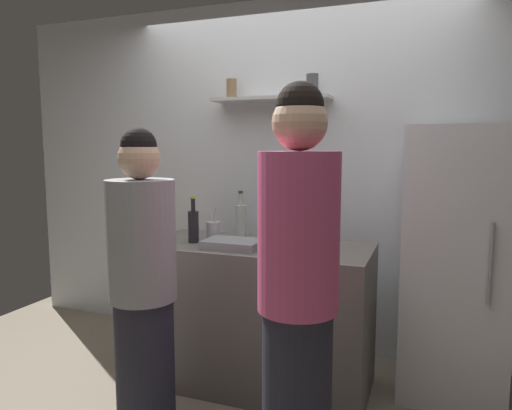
{
  "coord_description": "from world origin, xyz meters",
  "views": [
    {
      "loc": [
        0.96,
        -2.19,
        1.52
      ],
      "look_at": [
        -0.05,
        0.52,
        1.16
      ],
      "focal_mm": 32.94,
      "sensor_mm": 36.0,
      "label": 1
    }
  ],
  "objects_px": {
    "refrigerator": "(454,262)",
    "utensil_holder": "(214,231)",
    "wine_bottle_dark_glass": "(193,225)",
    "wine_bottle_pale_glass": "(241,220)",
    "wine_bottle_green_glass": "(314,230)",
    "water_bottle_plastic": "(150,226)",
    "person_pink_top": "(298,298)",
    "wine_bottle_amber_glass": "(274,230)",
    "baking_pan": "(233,244)",
    "person_grey_hoodie": "(143,292)"
  },
  "relations": [
    {
      "from": "wine_bottle_dark_glass",
      "to": "wine_bottle_green_glass",
      "type": "bearing_deg",
      "value": 6.63
    },
    {
      "from": "utensil_holder",
      "to": "refrigerator",
      "type": "bearing_deg",
      "value": 11.79
    },
    {
      "from": "wine_bottle_dark_glass",
      "to": "person_pink_top",
      "type": "xyz_separation_m",
      "value": [
        0.91,
        -0.78,
        -0.13
      ]
    },
    {
      "from": "person_grey_hoodie",
      "to": "person_pink_top",
      "type": "relative_size",
      "value": 0.91
    },
    {
      "from": "wine_bottle_green_glass",
      "to": "wine_bottle_pale_glass",
      "type": "relative_size",
      "value": 0.96
    },
    {
      "from": "baking_pan",
      "to": "water_bottle_plastic",
      "type": "xyz_separation_m",
      "value": [
        -0.55,
        -0.06,
        0.09
      ]
    },
    {
      "from": "wine_bottle_amber_glass",
      "to": "wine_bottle_green_glass",
      "type": "bearing_deg",
      "value": 28.18
    },
    {
      "from": "refrigerator",
      "to": "utensil_holder",
      "type": "xyz_separation_m",
      "value": [
        -1.47,
        -0.31,
        0.16
      ]
    },
    {
      "from": "baking_pan",
      "to": "person_pink_top",
      "type": "bearing_deg",
      "value": -49.72
    },
    {
      "from": "baking_pan",
      "to": "water_bottle_plastic",
      "type": "distance_m",
      "value": 0.55
    },
    {
      "from": "utensil_holder",
      "to": "wine_bottle_dark_glass",
      "type": "xyz_separation_m",
      "value": [
        -0.09,
        -0.1,
        0.05
      ]
    },
    {
      "from": "utensil_holder",
      "to": "person_pink_top",
      "type": "distance_m",
      "value": 1.2
    },
    {
      "from": "refrigerator",
      "to": "utensil_holder",
      "type": "height_order",
      "value": "refrigerator"
    },
    {
      "from": "refrigerator",
      "to": "person_pink_top",
      "type": "xyz_separation_m",
      "value": [
        -0.66,
        -1.19,
        0.07
      ]
    },
    {
      "from": "refrigerator",
      "to": "utensil_holder",
      "type": "relative_size",
      "value": 7.32
    },
    {
      "from": "wine_bottle_amber_glass",
      "to": "wine_bottle_dark_glass",
      "type": "bearing_deg",
      "value": 177.26
    },
    {
      "from": "refrigerator",
      "to": "wine_bottle_pale_glass",
      "type": "height_order",
      "value": "refrigerator"
    },
    {
      "from": "wine_bottle_pale_glass",
      "to": "person_pink_top",
      "type": "bearing_deg",
      "value": -56.44
    },
    {
      "from": "utensil_holder",
      "to": "wine_bottle_dark_glass",
      "type": "bearing_deg",
      "value": -132.04
    },
    {
      "from": "wine_bottle_pale_glass",
      "to": "refrigerator",
      "type": "bearing_deg",
      "value": 6.76
    },
    {
      "from": "wine_bottle_amber_glass",
      "to": "person_grey_hoodie",
      "type": "xyz_separation_m",
      "value": [
        -0.48,
        -0.66,
        -0.24
      ]
    },
    {
      "from": "wine_bottle_pale_glass",
      "to": "person_pink_top",
      "type": "xyz_separation_m",
      "value": [
        0.68,
        -1.03,
        -0.14
      ]
    },
    {
      "from": "refrigerator",
      "to": "baking_pan",
      "type": "bearing_deg",
      "value": -159.46
    },
    {
      "from": "utensil_holder",
      "to": "wine_bottle_dark_glass",
      "type": "height_order",
      "value": "wine_bottle_dark_glass"
    },
    {
      "from": "wine_bottle_pale_glass",
      "to": "water_bottle_plastic",
      "type": "distance_m",
      "value": 0.6
    },
    {
      "from": "utensil_holder",
      "to": "person_pink_top",
      "type": "xyz_separation_m",
      "value": [
        0.81,
        -0.88,
        -0.09
      ]
    },
    {
      "from": "wine_bottle_dark_glass",
      "to": "wine_bottle_pale_glass",
      "type": "xyz_separation_m",
      "value": [
        0.22,
        0.25,
        0.01
      ]
    },
    {
      "from": "utensil_holder",
      "to": "wine_bottle_green_glass",
      "type": "distance_m",
      "value": 0.68
    },
    {
      "from": "utensil_holder",
      "to": "person_grey_hoodie",
      "type": "distance_m",
      "value": 0.81
    },
    {
      "from": "baking_pan",
      "to": "utensil_holder",
      "type": "height_order",
      "value": "utensil_holder"
    },
    {
      "from": "baking_pan",
      "to": "wine_bottle_green_glass",
      "type": "bearing_deg",
      "value": 18.12
    },
    {
      "from": "refrigerator",
      "to": "wine_bottle_green_glass",
      "type": "height_order",
      "value": "refrigerator"
    },
    {
      "from": "baking_pan",
      "to": "utensil_holder",
      "type": "xyz_separation_m",
      "value": [
        -0.21,
        0.17,
        0.04
      ]
    },
    {
      "from": "refrigerator",
      "to": "wine_bottle_green_glass",
      "type": "relative_size",
      "value": 5.39
    },
    {
      "from": "wine_bottle_dark_glass",
      "to": "wine_bottle_pale_glass",
      "type": "height_order",
      "value": "wine_bottle_pale_glass"
    },
    {
      "from": "water_bottle_plastic",
      "to": "wine_bottle_amber_glass",
      "type": "bearing_deg",
      "value": 6.92
    },
    {
      "from": "baking_pan",
      "to": "wine_bottle_pale_glass",
      "type": "bearing_deg",
      "value": 103.76
    },
    {
      "from": "baking_pan",
      "to": "wine_bottle_amber_glass",
      "type": "bearing_deg",
      "value": 8.43
    },
    {
      "from": "baking_pan",
      "to": "utensil_holder",
      "type": "bearing_deg",
      "value": 141.39
    },
    {
      "from": "wine_bottle_green_glass",
      "to": "person_grey_hoodie",
      "type": "height_order",
      "value": "person_grey_hoodie"
    },
    {
      "from": "wine_bottle_dark_glass",
      "to": "wine_bottle_green_glass",
      "type": "relative_size",
      "value": 0.98
    },
    {
      "from": "wine_bottle_dark_glass",
      "to": "person_grey_hoodie",
      "type": "bearing_deg",
      "value": -83.74
    },
    {
      "from": "person_grey_hoodie",
      "to": "refrigerator",
      "type": "bearing_deg",
      "value": -3.05
    },
    {
      "from": "wine_bottle_dark_glass",
      "to": "wine_bottle_pale_glass",
      "type": "bearing_deg",
      "value": 48.27
    },
    {
      "from": "wine_bottle_pale_glass",
      "to": "water_bottle_plastic",
      "type": "relative_size",
      "value": 1.27
    },
    {
      "from": "refrigerator",
      "to": "wine_bottle_green_glass",
      "type": "distance_m",
      "value": 0.88
    },
    {
      "from": "wine_bottle_green_glass",
      "to": "person_pink_top",
      "type": "xyz_separation_m",
      "value": [
        0.14,
        -0.87,
        -0.14
      ]
    },
    {
      "from": "wine_bottle_pale_glass",
      "to": "wine_bottle_amber_glass",
      "type": "bearing_deg",
      "value": -40.2
    },
    {
      "from": "person_pink_top",
      "to": "person_grey_hoodie",
      "type": "bearing_deg",
      "value": -173.25
    },
    {
      "from": "refrigerator",
      "to": "wine_bottle_amber_glass",
      "type": "relative_size",
      "value": 5.0
    }
  ]
}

